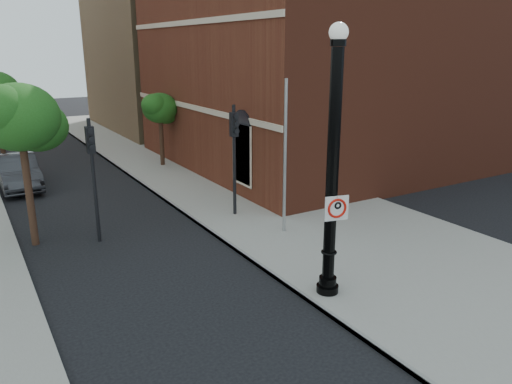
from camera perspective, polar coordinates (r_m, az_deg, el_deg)
ground at (r=12.16m, az=-1.05°, el=-15.45°), size 120.00×120.00×0.00m
sidewalk_right at (r=22.89m, az=-0.51°, el=0.23°), size 8.00×60.00×0.12m
curb_edge at (r=21.25m, az=-9.73°, el=-1.26°), size 0.10×60.00×0.14m
brick_wall_building at (r=31.21m, az=12.15°, el=15.69°), size 22.30×16.30×12.50m
bg_building_tan_b at (r=44.34m, az=-2.56°, el=17.06°), size 22.00×14.00×14.00m
lamppost at (r=12.56m, az=8.69°, el=1.39°), size 0.59×0.59×6.94m
no_parking_sign at (r=12.66m, az=9.21°, el=-1.82°), size 0.63×0.19×0.65m
parked_car at (r=25.81m, az=-25.55°, el=2.10°), size 1.65×4.71×1.55m
traffic_signal_left at (r=17.15m, az=-18.21°, el=3.47°), size 0.27×0.35×4.20m
traffic_signal_right at (r=18.79m, az=-2.50°, el=5.63°), size 0.29×0.36×4.34m
utility_pole at (r=17.00m, az=3.33°, el=3.72°), size 0.11×0.11×5.41m
street_tree_a at (r=17.46m, az=-25.34°, el=7.57°), size 2.96×2.68×5.34m
street_tree_c at (r=27.61m, az=-10.90°, el=9.30°), size 2.24×2.02×4.03m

